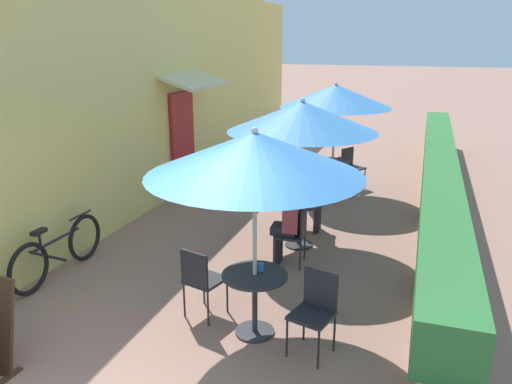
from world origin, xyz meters
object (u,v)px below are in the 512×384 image
Objects in this scene: patio_table_near at (255,292)px; cafe_chair_mid_left at (296,231)px; seated_patron_mid_left at (288,219)px; coffee_cup_far at (340,159)px; seated_patron_mid_right at (310,192)px; patio_umbrella_near at (255,154)px; patio_umbrella_mid at (302,117)px; patio_table_mid at (300,216)px; patio_table_far at (332,171)px; bicycle_leaning at (58,251)px; cafe_chair_mid_right at (303,201)px; patio_umbrella_far at (336,96)px; cafe_chair_near_left at (315,307)px; coffee_cup_near at (261,267)px; cafe_chair_far_left at (312,177)px; cafe_chair_far_right at (351,164)px; cafe_chair_near_right at (201,277)px.

cafe_chair_mid_left is (-0.01, 1.85, 0.01)m from patio_table_near.
coffee_cup_far is at bearing -5.15° from seated_patron_mid_left.
seated_patron_mid_right is at bearing -93.43° from coffee_cup_far.
seated_patron_mid_left is (-0.13, 1.85, 0.19)m from patio_table_near.
patio_table_near is at bearing -179.28° from seated_patron_mid_left.
patio_umbrella_near and patio_umbrella_mid have the same top height.
patio_table_mid and patio_table_far have the same top height.
patio_table_near is at bearing -8.25° from bicycle_leaning.
patio_umbrella_near reaches higher than seated_patron_mid_left.
patio_umbrella_far is (0.10, 2.17, 1.53)m from cafe_chair_mid_right.
patio_table_near is 3.26m from seated_patron_mid_right.
bicycle_leaning is at bearing -120.12° from patio_table_far.
patio_umbrella_near reaches higher than coffee_cup_far.
patio_table_mid is at bearing -89.75° from patio_umbrella_far.
cafe_chair_near_left is at bearing 10.66° from seated_patron_mid_right.
coffee_cup_near is at bearing -88.10° from patio_umbrella_far.
cafe_chair_far_left reaches higher than patio_table_mid.
cafe_chair_far_right is (0.28, 2.81, -0.17)m from seated_patron_mid_right.
patio_table_far is (-0.13, 3.56, -0.01)m from cafe_chair_mid_left.
cafe_chair_near_left is at bearing -136.28° from cafe_chair_far_left.
patio_umbrella_near reaches higher than cafe_chair_near_right.
cafe_chair_near_right is 3.19m from seated_patron_mid_right.
cafe_chair_far_left is (-0.29, -0.64, 0.01)m from patio_table_far.
cafe_chair_near_right is at bearing -11.36° from cafe_chair_mid_right.
patio_table_near is 0.28m from coffee_cup_near.
cafe_chair_mid_right and cafe_chair_far_left have the same top height.
cafe_chair_near_right is 1.00× the size of cafe_chair_far_left.
cafe_chair_far_right is at bearing 61.24° from bicycle_leaning.
coffee_cup_far is (0.69, 5.33, 0.25)m from cafe_chair_near_right.
cafe_chair_near_right is at bearing 158.68° from seated_patron_mid_left.
coffee_cup_far is (0.13, 3.60, 0.08)m from seated_patron_mid_left.
seated_patron_mid_left is 1.40m from seated_patron_mid_right.
cafe_chair_mid_left is 1.41m from seated_patron_mid_right.
patio_table_near is 0.70m from cafe_chair_near_left.
seated_patron_mid_right reaches higher than patio_table_far.
patio_umbrella_near is 1.68m from cafe_chair_near_left.
cafe_chair_mid_left is 3.30m from bicycle_leaning.
cafe_chair_near_left is 1.00× the size of cafe_chair_mid_left.
patio_table_near is 3.25m from cafe_chair_mid_right.
patio_table_near is 7.99× the size of coffee_cup_far.
cafe_chair_mid_left is at bearing -80.60° from patio_table_mid.
patio_table_mid is 3.52m from cafe_chair_far_right.
cafe_chair_far_right is at bearing 171.10° from seated_patron_mid_right.
seated_patron_mid_right is (-0.17, 3.15, -0.08)m from coffee_cup_near.
cafe_chair_far_left is (-0.31, 2.93, -0.17)m from seated_patron_mid_left.
cafe_chair_far_left is (-0.43, 4.78, 0.01)m from patio_table_near.
cafe_chair_near_left is at bearing -72.80° from patio_umbrella_mid.
cafe_chair_mid_right is 1.00× the size of cafe_chair_far_right.
seated_patron_mid_right reaches higher than cafe_chair_near_right.
patio_table_mid is 0.83× the size of cafe_chair_mid_left.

